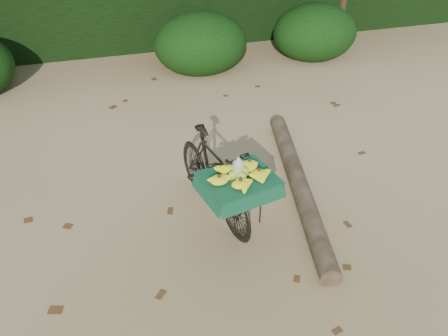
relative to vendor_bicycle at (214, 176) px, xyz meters
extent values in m
plane|color=tan|center=(-0.61, 0.24, -0.56)|extent=(80.00, 80.00, 0.00)
imported|color=black|center=(-0.01, 0.02, -0.02)|extent=(0.89, 1.87, 1.08)
cube|color=black|center=(0.13, -0.56, 0.33)|extent=(0.49, 0.55, 0.03)
cube|color=#124428|center=(0.13, -0.56, 0.35)|extent=(0.90, 0.81, 0.01)
ellipsoid|color=#94AA29|center=(0.20, -0.55, 0.40)|extent=(0.10, 0.08, 0.11)
ellipsoid|color=#94AA29|center=(0.11, -0.50, 0.40)|extent=(0.10, 0.08, 0.11)
ellipsoid|color=#94AA29|center=(0.05, -0.58, 0.40)|extent=(0.10, 0.08, 0.11)
ellipsoid|color=#94AA29|center=(0.14, -0.63, 0.40)|extent=(0.10, 0.08, 0.11)
cylinder|color=#EAE5C6|center=(0.13, -0.55, 0.45)|extent=(0.13, 0.13, 0.16)
cylinder|color=brown|center=(1.19, 0.11, -0.44)|extent=(0.88, 3.32, 0.24)
cube|color=black|center=(-0.61, 6.54, 0.34)|extent=(26.00, 1.80, 1.80)
camera|label=1|loc=(-1.13, -4.49, 3.37)|focal=38.00mm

